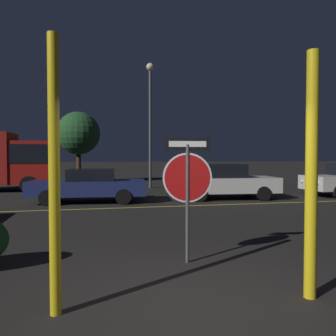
% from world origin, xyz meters
% --- Properties ---
extents(ground_plane, '(260.00, 260.00, 0.00)m').
position_xyz_m(ground_plane, '(0.00, 0.00, 0.00)').
color(ground_plane, black).
extents(road_center_stripe, '(36.48, 0.12, 0.01)m').
position_xyz_m(road_center_stripe, '(0.00, 8.05, 0.00)').
color(road_center_stripe, gold).
rests_on(road_center_stripe, ground_plane).
extents(stop_sign, '(0.85, 0.11, 2.14)m').
position_xyz_m(stop_sign, '(0.39, 1.72, 1.47)').
color(stop_sign, '#4C4C51').
rests_on(stop_sign, ground_plane).
extents(yellow_pole_left, '(0.13, 0.13, 3.20)m').
position_xyz_m(yellow_pole_left, '(-1.59, 0.25, 1.60)').
color(yellow_pole_left, yellow).
rests_on(yellow_pole_left, ground_plane).
extents(yellow_pole_right, '(0.15, 0.15, 3.15)m').
position_xyz_m(yellow_pole_right, '(1.56, 0.03, 1.58)').
color(yellow_pole_right, yellow).
rests_on(yellow_pole_right, ground_plane).
extents(passing_car_2, '(4.72, 2.16, 1.34)m').
position_xyz_m(passing_car_2, '(-1.46, 9.82, 0.68)').
color(passing_car_2, navy).
rests_on(passing_car_2, ground_plane).
extents(passing_car_3, '(4.60, 2.28, 1.51)m').
position_xyz_m(passing_car_3, '(4.32, 9.77, 0.74)').
color(passing_car_3, silver).
rests_on(passing_car_3, ground_plane).
extents(delivery_truck, '(5.65, 2.67, 3.11)m').
position_xyz_m(delivery_truck, '(-6.19, 15.37, 1.69)').
color(delivery_truck, maroon).
rests_on(delivery_truck, ground_plane).
extents(street_lamp, '(0.45, 0.45, 7.31)m').
position_xyz_m(street_lamp, '(1.91, 15.42, 4.67)').
color(street_lamp, '#4C4C51').
rests_on(street_lamp, ground_plane).
extents(tree_0, '(3.04, 3.04, 5.04)m').
position_xyz_m(tree_0, '(-2.45, 20.45, 3.50)').
color(tree_0, '#422D1E').
rests_on(tree_0, ground_plane).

